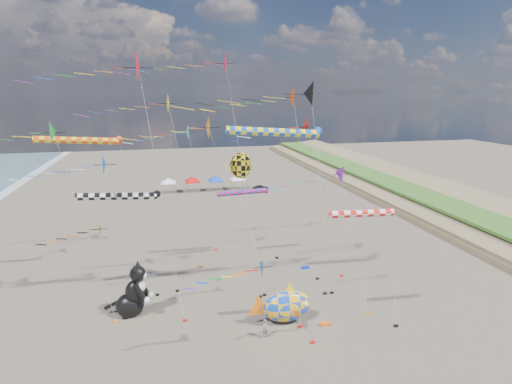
{
  "coord_description": "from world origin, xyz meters",
  "views": [
    {
      "loc": [
        -6.93,
        -24.33,
        20.84
      ],
      "look_at": [
        1.68,
        12.0,
        11.49
      ],
      "focal_mm": 28.0,
      "sensor_mm": 36.0,
      "label": 1
    }
  ],
  "objects_px": {
    "child_green": "(282,303)",
    "child_blue": "(271,307)",
    "parked_car": "(261,188)",
    "person_adult": "(265,329)",
    "fish_inflatable": "(286,306)",
    "cat_inflatable": "(132,289)"
  },
  "relations": [
    {
      "from": "fish_inflatable",
      "to": "parked_car",
      "type": "relative_size",
      "value": 1.76
    },
    {
      "from": "fish_inflatable",
      "to": "person_adult",
      "type": "height_order",
      "value": "fish_inflatable"
    },
    {
      "from": "fish_inflatable",
      "to": "person_adult",
      "type": "relative_size",
      "value": 3.48
    },
    {
      "from": "child_blue",
      "to": "parked_car",
      "type": "height_order",
      "value": "parked_car"
    },
    {
      "from": "child_green",
      "to": "child_blue",
      "type": "xyz_separation_m",
      "value": [
        -1.28,
        -0.41,
        -0.07
      ]
    },
    {
      "from": "child_green",
      "to": "child_blue",
      "type": "height_order",
      "value": "child_green"
    },
    {
      "from": "child_blue",
      "to": "parked_car",
      "type": "xyz_separation_m",
      "value": [
        11.06,
        48.64,
        0.13
      ]
    },
    {
      "from": "person_adult",
      "to": "parked_car",
      "type": "distance_m",
      "value": 54.12
    },
    {
      "from": "child_green",
      "to": "parked_car",
      "type": "xyz_separation_m",
      "value": [
        9.78,
        48.23,
        0.05
      ]
    },
    {
      "from": "parked_car",
      "to": "child_blue",
      "type": "bearing_deg",
      "value": 162.85
    },
    {
      "from": "child_green",
      "to": "child_blue",
      "type": "relative_size",
      "value": 1.16
    },
    {
      "from": "cat_inflatable",
      "to": "parked_car",
      "type": "distance_m",
      "value": 51.99
    },
    {
      "from": "child_blue",
      "to": "parked_car",
      "type": "distance_m",
      "value": 49.89
    },
    {
      "from": "fish_inflatable",
      "to": "parked_car",
      "type": "height_order",
      "value": "fish_inflatable"
    },
    {
      "from": "parked_car",
      "to": "cat_inflatable",
      "type": "bearing_deg",
      "value": 148.07
    },
    {
      "from": "fish_inflatable",
      "to": "child_green",
      "type": "xyz_separation_m",
      "value": [
        0.4,
        2.59,
        -1.2
      ]
    },
    {
      "from": "person_adult",
      "to": "parked_car",
      "type": "bearing_deg",
      "value": 57.31
    },
    {
      "from": "fish_inflatable",
      "to": "child_blue",
      "type": "height_order",
      "value": "fish_inflatable"
    },
    {
      "from": "child_green",
      "to": "child_blue",
      "type": "distance_m",
      "value": 1.35
    },
    {
      "from": "person_adult",
      "to": "child_blue",
      "type": "relative_size",
      "value": 1.88
    },
    {
      "from": "person_adult",
      "to": "cat_inflatable",
      "type": "bearing_deg",
      "value": 130.86
    },
    {
      "from": "child_green",
      "to": "parked_car",
      "type": "height_order",
      "value": "parked_car"
    }
  ]
}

